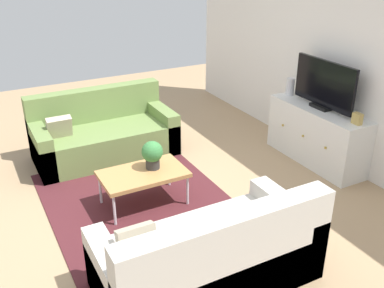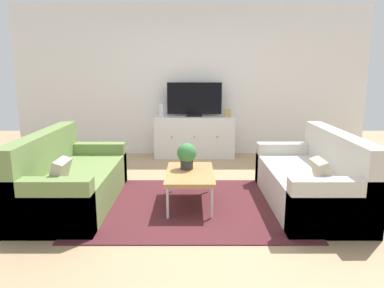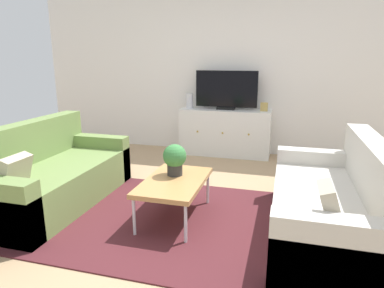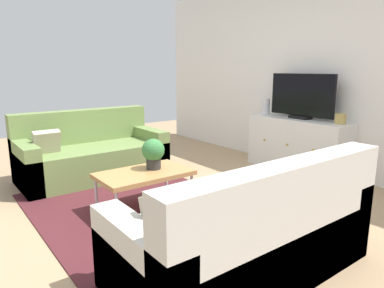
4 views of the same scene
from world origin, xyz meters
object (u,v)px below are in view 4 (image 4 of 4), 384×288
Objects in this scene: tv_console at (298,145)px; glass_vase at (266,106)px; couch_right_side at (251,238)px; coffee_table at (144,175)px; flat_screen_tv at (302,96)px; couch_left_side at (90,155)px; potted_plant at (153,152)px; mantel_clock at (340,119)px.

tv_console is 0.76m from glass_vase.
glass_vase is at bearing 129.77° from couch_right_side.
tv_console is (0.07, 2.37, -0.00)m from coffee_table.
couch_left_side is at bearing -121.98° from flat_screen_tv.
tv_console is (1.49, 2.37, 0.08)m from couch_left_side.
couch_right_side reaches higher than tv_console.
couch_left_side is 1.27× the size of tv_console.
glass_vase is at bearing 102.48° from coffee_table.
potted_plant is 2.31m from glass_vase.
potted_plant is 1.34× the size of glass_vase.
couch_right_side is 5.81× the size of potted_plant.
tv_console is at bearing 88.39° from coffee_table.
glass_vase is at bearing 180.00° from tv_console.
glass_vase is (-0.59, 0.00, 0.48)m from tv_console.
glass_vase reaches higher than coffee_table.
couch_left_side is 1.99× the size of coffee_table.
couch_right_side is at bearing -71.55° from mantel_clock.
tv_console reaches higher than potted_plant.
coffee_table is at bearing 179.93° from couch_right_side.
potted_plant is 2.31m from flat_screen_tv.
couch_right_side is 1.52m from potted_plant.
couch_left_side is 1.43m from potted_plant.
coffee_table is (-1.45, 0.00, 0.08)m from couch_right_side.
mantel_clock is at bearing 74.48° from coffee_table.
mantel_clock is (0.59, -0.02, -0.23)m from flat_screen_tv.
coffee_table is (1.43, 0.00, 0.08)m from couch_left_side.
flat_screen_tv is 0.64m from mantel_clock.
couch_left_side is at bearing -174.49° from potted_plant.
potted_plant is (1.39, 0.13, 0.29)m from couch_left_side.
potted_plant is at bearing -92.65° from flat_screen_tv.
potted_plant is at bearing 174.85° from couch_right_side.
flat_screen_tv is at bearing 58.02° from couch_left_side.
potted_plant is 2.36m from mantel_clock.
tv_console is 6.11× the size of glass_vase.
coffee_table is 2.48m from glass_vase.
couch_left_side is 3.20m from mantel_clock.
coffee_table is 2.50m from mantel_clock.
glass_vase reaches higher than mantel_clock.
tv_console reaches higher than coffee_table.
flat_screen_tv is (-1.38, 2.39, 0.75)m from couch_right_side.
couch_left_side reaches higher than tv_console.
glass_vase is (-0.59, -0.02, -0.18)m from flat_screen_tv.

